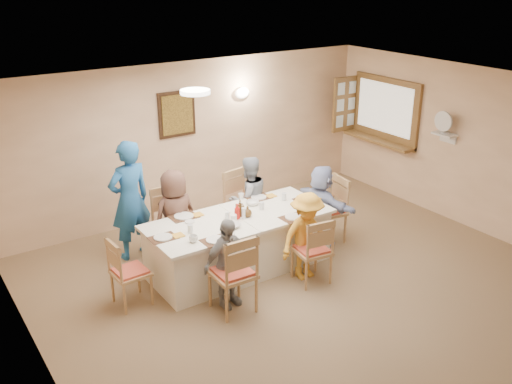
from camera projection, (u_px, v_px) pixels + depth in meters
ground at (333, 303)px, 7.01m from camera, size 7.00×7.00×0.00m
room_walls at (340, 188)px, 6.44m from camera, size 7.00×7.00×7.00m
wall_picture at (177, 114)px, 8.89m from camera, size 0.62×0.05×0.72m
wall_sconce at (242, 93)px, 9.42m from camera, size 0.26×0.09×0.18m
ceiling_light at (195, 92)px, 6.73m from camera, size 0.36×0.36×0.05m
serving_hatch at (386, 110)px, 9.96m from camera, size 0.06×1.50×1.15m
hatch_sill at (378, 140)px, 10.10m from camera, size 0.30×1.50×0.05m
shutter_door at (345, 104)px, 10.42m from camera, size 0.55×0.04×1.00m
fan_shelf at (445, 134)px, 8.92m from camera, size 0.22×0.36×0.03m
desk_fan at (445, 125)px, 8.85m from camera, size 0.30×0.30×0.28m
dining_table at (239, 243)px, 7.67m from camera, size 2.50×1.06×0.76m
chair_back_left at (172, 224)px, 7.93m from camera, size 0.52×0.52×1.01m
chair_back_right at (244, 205)px, 8.55m from camera, size 0.58×0.58×1.03m
chair_front_left at (233, 272)px, 6.69m from camera, size 0.50×0.50×1.02m
chair_front_right at (312, 249)px, 7.33m from camera, size 0.50×0.50×0.93m
chair_left_end at (130, 271)px, 6.84m from camera, size 0.45×0.45×0.89m
chair_right_end at (328, 210)px, 8.43m from camera, size 0.54×0.54×0.99m
diner_back_left at (175, 217)px, 7.78m from camera, size 0.74×0.55×1.34m
diner_back_right at (249, 199)px, 8.41m from camera, size 0.67×0.54×1.30m
diner_front_left at (227, 263)px, 6.77m from camera, size 0.74×0.46×1.14m
diner_front_right at (306, 236)px, 7.38m from camera, size 0.79×0.47×1.19m
diner_right_end at (321, 205)px, 8.32m from camera, size 1.16×0.47×1.21m
caregiver at (130, 200)px, 7.84m from camera, size 0.75×0.61×1.71m
placemat_fl at (216, 240)px, 6.89m from camera, size 0.34×0.26×0.01m
plate_fl at (216, 240)px, 6.89m from camera, size 0.24×0.24×0.01m
napkin_fl at (231, 238)px, 6.95m from camera, size 0.13×0.13×0.01m
placemat_fr at (294, 218)px, 7.52m from camera, size 0.36×0.27×0.01m
plate_fr at (294, 217)px, 7.51m from camera, size 0.25×0.25×0.02m
napkin_fr at (307, 215)px, 7.57m from camera, size 0.13×0.13×0.01m
placemat_bl at (184, 217)px, 7.54m from camera, size 0.37×0.27×0.01m
plate_bl at (184, 216)px, 7.54m from camera, size 0.26×0.26×0.02m
napkin_bl at (198, 215)px, 7.59m from camera, size 0.14×0.14×0.01m
placemat_br at (259, 198)px, 8.16m from camera, size 0.34×0.25×0.01m
plate_br at (259, 197)px, 8.16m from camera, size 0.22×0.22×0.01m
napkin_br at (271, 196)px, 8.22m from camera, size 0.14×0.14×0.01m
placemat_le at (163, 238)px, 6.96m from camera, size 0.34×0.25×0.01m
plate_le at (163, 237)px, 6.95m from camera, size 0.23×0.23×0.01m
napkin_le at (178, 235)px, 7.01m from camera, size 0.14×0.14×0.01m
placemat_re at (305, 199)px, 8.11m from camera, size 0.32×0.24×0.01m
plate_re at (305, 199)px, 8.11m from camera, size 0.25×0.25×0.02m
napkin_re at (317, 197)px, 8.16m from camera, size 0.14×0.14×0.01m
teacup_a at (193, 239)px, 6.85m from camera, size 0.16×0.16×0.09m
teacup_b at (241, 196)px, 8.12m from camera, size 0.13×0.13×0.08m
bowl_a at (232, 226)px, 7.23m from camera, size 0.24×0.24×0.05m
bowl_b at (253, 203)px, 7.92m from camera, size 0.31×0.31×0.06m
condiment_ketchup at (237, 211)px, 7.46m from camera, size 0.12×0.12×0.21m
condiment_brown at (240, 208)px, 7.55m from camera, size 0.16×0.16×0.22m
condiment_malt at (248, 211)px, 7.53m from camera, size 0.16×0.16×0.15m
drinking_glass at (227, 215)px, 7.47m from camera, size 0.06×0.06×0.09m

